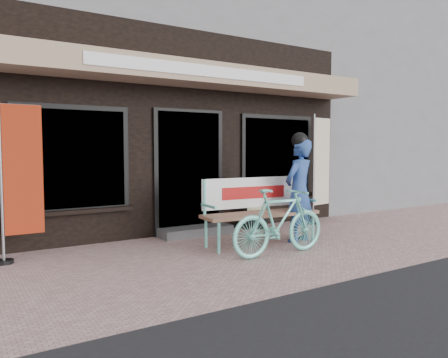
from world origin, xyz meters
TOP-DOWN VIEW (x-y plane):
  - ground at (0.00, 0.00)m, footprint 70.00×70.00m
  - storefront at (0.00, 4.96)m, footprint 7.00×6.77m
  - neighbor_right_near at (8.50, 5.50)m, footprint 10.00×7.00m
  - bench at (0.53, 0.66)m, footprint 1.96×0.64m
  - person at (1.17, 0.41)m, footprint 0.70×0.57m
  - bicycle at (0.34, -0.12)m, footprint 1.59×0.46m
  - nobori_red at (-2.82, 1.43)m, footprint 0.63×0.24m
  - nobori_cream at (2.76, 1.54)m, footprint 0.65×0.28m
  - menu_stand at (1.25, 1.67)m, footprint 0.43×0.24m

SIDE VIEW (x-z plane):
  - ground at x=0.00m, z-range 0.00..0.00m
  - menu_stand at x=1.25m, z-range 0.01..0.87m
  - bicycle at x=0.34m, z-range 0.00..0.95m
  - bench at x=0.53m, z-range 0.09..1.14m
  - person at x=1.17m, z-range -0.02..1.76m
  - nobori_red at x=-2.82m, z-range 0.03..2.20m
  - nobori_cream at x=2.76m, z-range 0.04..2.23m
  - neighbor_right_near at x=8.50m, z-range 0.00..5.60m
  - storefront at x=0.00m, z-range -0.01..5.99m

